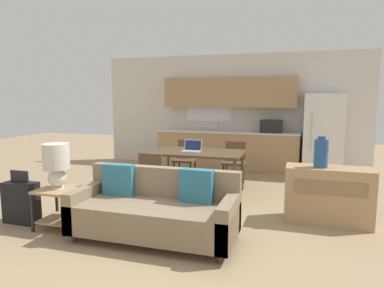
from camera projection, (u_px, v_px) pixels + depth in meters
name	position (u px, v px, depth m)	size (l,w,h in m)	color
ground_plane	(155.00, 238.00, 4.10)	(20.00, 20.00, 0.00)	#9E8460
wall_back	(230.00, 111.00, 8.30)	(6.40, 0.07, 2.70)	silver
kitchen_counter	(228.00, 133.00, 8.07)	(3.31, 0.65, 2.15)	tan
refrigerator	(323.00, 135.00, 7.36)	(0.81, 0.74, 1.76)	white
dining_table	(198.00, 155.00, 5.96)	(1.55, 0.93, 0.75)	brown
couch	(156.00, 211.00, 4.08)	(1.94, 0.80, 0.85)	#3D2D1E
side_table	(59.00, 201.00, 4.40)	(0.50, 0.50, 0.52)	tan
table_lamp	(56.00, 162.00, 4.36)	(0.33, 0.33, 0.58)	silver
credenza	(328.00, 195.00, 4.58)	(1.10, 0.46, 0.76)	tan
vase	(321.00, 153.00, 4.50)	(0.18, 0.18, 0.41)	#234C84
dining_chair_near_left	(154.00, 174.00, 5.41)	(0.44, 0.44, 0.82)	brown
dining_chair_far_right	(234.00, 160.00, 6.62)	(0.43, 0.43, 0.82)	brown
dining_chair_far_left	(186.00, 158.00, 6.90)	(0.43, 0.43, 0.82)	brown
laptop	(192.00, 149.00, 5.96)	(0.33, 0.26, 0.20)	#B7BABC
suitcase	(21.00, 202.00, 4.59)	(0.46, 0.22, 0.71)	black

